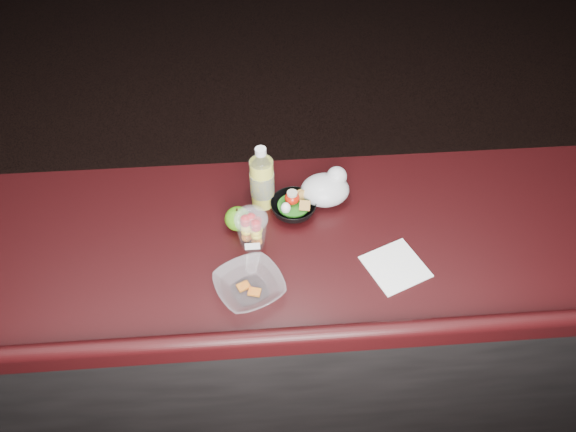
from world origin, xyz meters
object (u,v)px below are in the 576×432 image
object	(u,v)px
fruit_cup	(252,228)
lemonade_bottle	(262,181)
takeout_bowl	(249,286)
snack_bowl	(293,207)
green_apple	(238,219)

from	to	relation	value
fruit_cup	lemonade_bottle	bearing A→B (deg)	77.11
fruit_cup	takeout_bowl	bearing A→B (deg)	-94.55
snack_bowl	takeout_bowl	size ratio (longest dim) A/B	0.72
green_apple	takeout_bowl	xyz separation A→B (m)	(0.03, -0.24, -0.01)
takeout_bowl	green_apple	bearing A→B (deg)	96.75
fruit_cup	green_apple	world-z (taller)	fruit_cup
lemonade_bottle	takeout_bowl	bearing A→B (deg)	-98.77
fruit_cup	green_apple	xyz separation A→B (m)	(-0.04, 0.07, -0.04)
lemonade_bottle	takeout_bowl	xyz separation A→B (m)	(-0.05, -0.34, -0.07)
lemonade_bottle	fruit_cup	xyz separation A→B (m)	(-0.04, -0.17, -0.02)
snack_bowl	green_apple	bearing A→B (deg)	-164.64
snack_bowl	takeout_bowl	distance (m)	0.33
green_apple	snack_bowl	distance (m)	0.18
green_apple	takeout_bowl	world-z (taller)	green_apple
fruit_cup	snack_bowl	distance (m)	0.19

